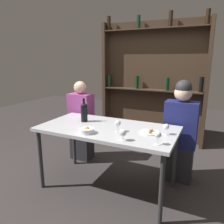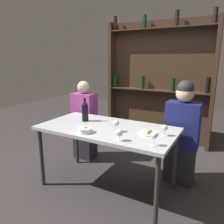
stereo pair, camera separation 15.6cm
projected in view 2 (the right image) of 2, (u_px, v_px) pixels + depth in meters
ground_plane at (107, 187)px, 2.63m from camera, size 10.00×10.00×0.00m
dining_table at (107, 132)px, 2.47m from camera, size 1.53×0.79×0.75m
wine_rack_wall at (158, 80)px, 3.92m from camera, size 1.91×0.21×2.26m
wine_bottle at (85, 111)px, 2.66m from camera, size 0.08×0.08×0.29m
wine_glass_0 at (165, 128)px, 2.16m from camera, size 0.06×0.06×0.11m
wine_glass_1 at (120, 133)px, 2.03m from camera, size 0.07×0.07×0.11m
wine_glass_2 at (116, 124)px, 2.28m from camera, size 0.07×0.07×0.13m
wine_glass_3 at (154, 136)px, 1.91m from camera, size 0.06×0.06×0.12m
food_plate_0 at (148, 133)px, 2.24m from camera, size 0.20×0.20×0.04m
snack_bowl at (85, 130)px, 2.27m from camera, size 0.15×0.15×0.07m
seated_person_left at (85, 123)px, 3.30m from camera, size 0.34×0.22×1.19m
seated_person_right at (182, 134)px, 2.62m from camera, size 0.38×0.22×1.27m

